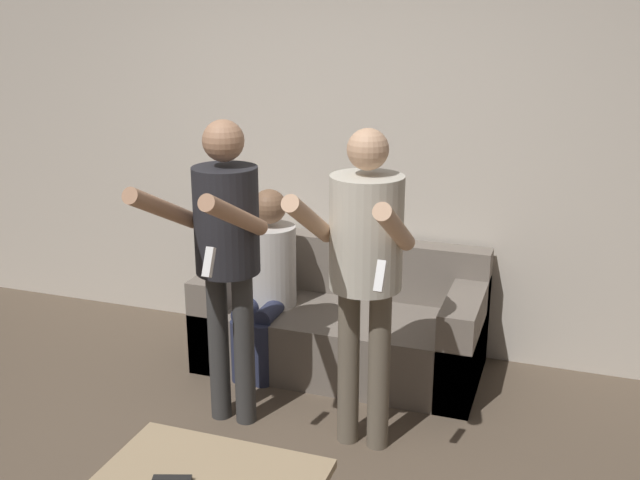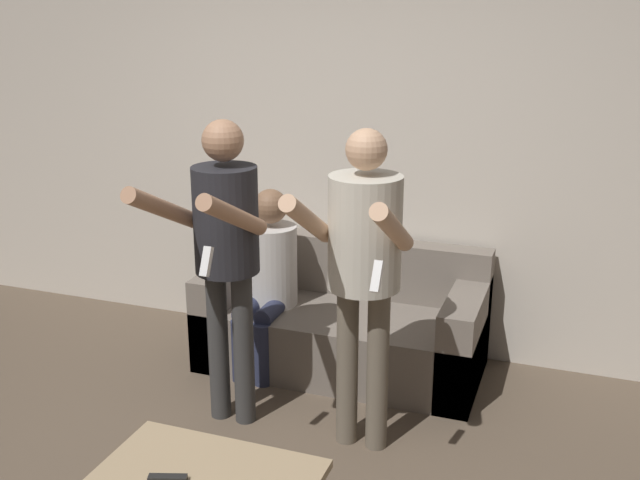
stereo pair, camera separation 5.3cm
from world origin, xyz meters
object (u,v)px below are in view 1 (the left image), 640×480
couch (342,325)px  person_standing_right (365,255)px  remote_far (172,480)px  person_seated (267,273)px  person_standing_left (225,241)px

couch → person_standing_right: 1.18m
remote_far → person_seated: bearing=101.3°
person_standing_right → person_seated: 1.14m
person_seated → remote_far: size_ratio=7.25×
person_standing_left → person_standing_right: 0.73m
person_standing_left → person_standing_right: person_standing_left is taller
couch → person_seated: 0.57m
person_standing_left → person_seated: 0.81m
couch → remote_far: couch is taller
person_seated → person_standing_left: bearing=-83.8°
couch → remote_far: bearing=-92.5°
person_standing_left → remote_far: bearing=-75.5°
couch → person_seated: (-0.44, -0.14, 0.34)m
person_standing_left → person_seated: (-0.07, 0.69, -0.42)m
person_seated → remote_far: person_seated is taller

